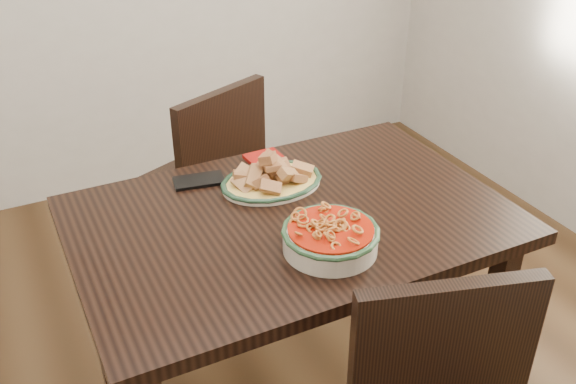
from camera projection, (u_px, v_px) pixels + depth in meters
name	position (u px, v px, depth m)	size (l,w,h in m)	color
dining_table	(291.00, 243.00, 1.85)	(1.20, 0.80, 0.75)	black
chair_far	(205.00, 180.00, 2.48)	(0.55, 0.55, 0.89)	black
fish_plate	(272.00, 172.00, 1.91)	(0.31, 0.24, 0.11)	beige
noodle_bowl	(330.00, 235.00, 1.63)	(0.25, 0.25, 0.08)	beige
smartphone	(199.00, 181.00, 1.95)	(0.15, 0.08, 0.01)	black
napkin	(264.00, 158.00, 2.08)	(0.11, 0.09, 0.01)	#97110B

